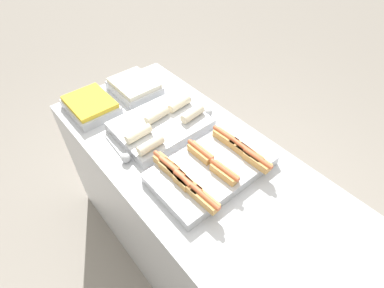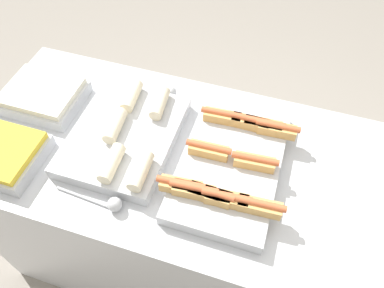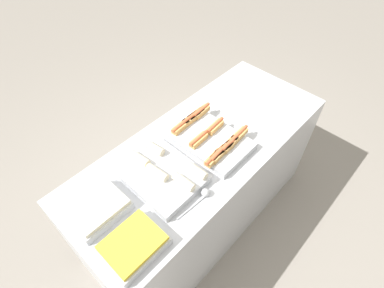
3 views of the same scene
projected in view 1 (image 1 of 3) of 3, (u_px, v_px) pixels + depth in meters
ground_plane at (201, 255)px, 2.03m from camera, size 12.00×12.00×0.00m
counter at (203, 219)px, 1.71m from camera, size 1.85×0.75×0.91m
tray_hotdogs at (211, 168)px, 1.34m from camera, size 0.40×0.55×0.10m
tray_wraps at (161, 125)px, 1.56m from camera, size 0.36×0.46×0.10m
tray_side_front at (91, 106)px, 1.67m from camera, size 0.29×0.24×0.07m
tray_side_back at (134, 87)px, 1.80m from camera, size 0.29×0.24×0.07m
serving_spoon_near at (124, 156)px, 1.41m from camera, size 0.24×0.05×0.05m
serving_spoon_far at (206, 112)px, 1.65m from camera, size 0.24×0.05×0.05m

